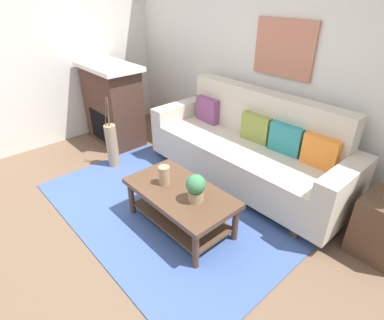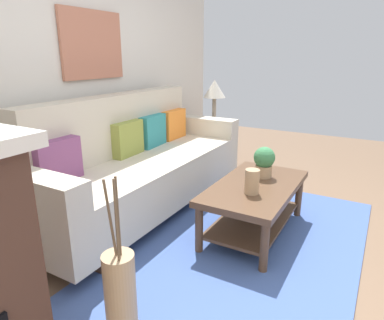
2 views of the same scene
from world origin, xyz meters
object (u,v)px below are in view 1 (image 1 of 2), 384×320
object	(u,v)px
throw_pillow_plum	(208,110)
framed_painting	(284,48)
side_table	(384,228)
throw_pillow_orange	(321,152)
coffee_table	(180,200)
potted_plant_tabletop	(196,187)
couch	(248,150)
throw_pillow_olive	(256,128)
tabletop_vase	(164,175)
floor_vase	(112,146)
fireplace	(113,104)
throw_pillow_teal	(286,139)

from	to	relation	value
throw_pillow_plum	framed_painting	xyz separation A→B (m)	(0.79, 0.34, 0.84)
throw_pillow_plum	side_table	size ratio (longest dim) A/B	0.64
throw_pillow_orange	coffee_table	size ratio (longest dim) A/B	0.33
potted_plant_tabletop	throw_pillow_orange	bearing A→B (deg)	68.14
couch	throw_pillow_olive	size ratio (longest dim) A/B	6.91
couch	tabletop_vase	xyz separation A→B (m)	(-0.10, -1.15, 0.09)
framed_painting	tabletop_vase	bearing A→B (deg)	-93.58
couch	throw_pillow_orange	distance (m)	0.84
side_table	floor_vase	bearing A→B (deg)	-161.65
throw_pillow_orange	side_table	xyz separation A→B (m)	(0.75, -0.14, -0.40)
throw_pillow_orange	floor_vase	distance (m)	2.51
couch	throw_pillow_plum	bearing A→B (deg)	171.12
floor_vase	framed_painting	size ratio (longest dim) A/B	0.80
throw_pillow_plum	couch	bearing A→B (deg)	-8.88
fireplace	throw_pillow_plum	bearing A→B (deg)	28.09
throw_pillow_orange	tabletop_vase	bearing A→B (deg)	-125.11
throw_pillow_teal	potted_plant_tabletop	xyz separation A→B (m)	(-0.10, -1.23, -0.11)
floor_vase	framed_painting	world-z (taller)	framed_painting
throw_pillow_teal	tabletop_vase	world-z (taller)	throw_pillow_teal
floor_vase	potted_plant_tabletop	bearing A→B (deg)	-3.50
throw_pillow_olive	coffee_table	xyz separation A→B (m)	(0.09, -1.24, -0.37)
potted_plant_tabletop	fireplace	size ratio (longest dim) A/B	0.23
tabletop_vase	floor_vase	bearing A→B (deg)	173.62
side_table	fireplace	bearing A→B (deg)	-171.44
throw_pillow_olive	throw_pillow_teal	bearing A→B (deg)	0.00
throw_pillow_teal	coffee_table	distance (m)	1.33
framed_painting	couch	bearing A→B (deg)	-90.00
fireplace	floor_vase	xyz separation A→B (m)	(0.68, -0.43, -0.29)
throw_pillow_teal	throw_pillow_orange	xyz separation A→B (m)	(0.40, 0.00, 0.00)
side_table	couch	bearing A→B (deg)	179.23
throw_pillow_plum	throw_pillow_teal	size ratio (longest dim) A/B	1.00
potted_plant_tabletop	framed_painting	xyz separation A→B (m)	(-0.30, 1.57, 0.94)
floor_vase	tabletop_vase	bearing A→B (deg)	-6.38
potted_plant_tabletop	throw_pillow_olive	bearing A→B (deg)	103.69
throw_pillow_plum	potted_plant_tabletop	xyz separation A→B (m)	(1.09, -1.23, -0.11)
couch	side_table	distance (m)	1.55
throw_pillow_olive	throw_pillow_orange	size ratio (longest dim) A/B	1.00
throw_pillow_teal	tabletop_vase	distance (m)	1.38
throw_pillow_orange	potted_plant_tabletop	bearing A→B (deg)	-111.86
framed_painting	potted_plant_tabletop	bearing A→B (deg)	-79.20
throw_pillow_orange	potted_plant_tabletop	world-z (taller)	throw_pillow_orange
throw_pillow_olive	tabletop_vase	size ratio (longest dim) A/B	1.91
throw_pillow_olive	throw_pillow_teal	distance (m)	0.40
throw_pillow_olive	fireplace	distance (m)	2.20
throw_pillow_olive	framed_painting	world-z (taller)	framed_painting
throw_pillow_orange	coffee_table	bearing A→B (deg)	-119.66
couch	side_table	world-z (taller)	couch
couch	coffee_table	distance (m)	1.12
potted_plant_tabletop	floor_vase	xyz separation A→B (m)	(-1.71, 0.10, -0.28)
throw_pillow_olive	throw_pillow_teal	world-z (taller)	same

